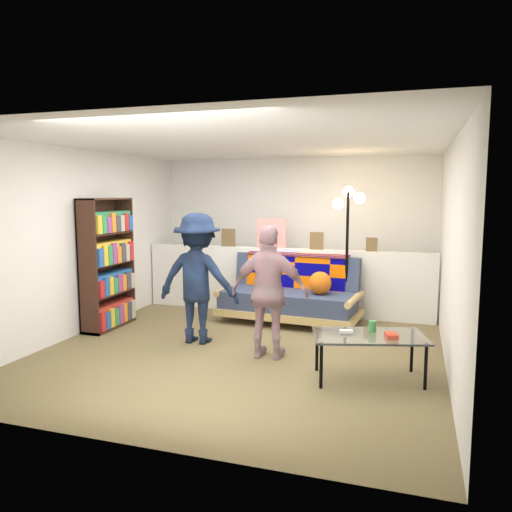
{
  "coord_description": "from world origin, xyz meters",
  "views": [
    {
      "loc": [
        1.89,
        -5.5,
        1.83
      ],
      "look_at": [
        0.0,
        0.4,
        1.05
      ],
      "focal_mm": 35.0,
      "sensor_mm": 36.0,
      "label": 1
    }
  ],
  "objects_px": {
    "floor_lamp": "(348,227)",
    "person_left": "(198,278)",
    "bookshelf": "(107,268)",
    "coffee_table": "(370,338)",
    "futon_sofa": "(291,294)",
    "person_right": "(269,292)"
  },
  "relations": [
    {
      "from": "futon_sofa",
      "to": "person_left",
      "type": "xyz_separation_m",
      "value": [
        -0.86,
        -1.31,
        0.4
      ]
    },
    {
      "from": "floor_lamp",
      "to": "futon_sofa",
      "type": "bearing_deg",
      "value": -167.11
    },
    {
      "from": "futon_sofa",
      "to": "coffee_table",
      "type": "height_order",
      "value": "futon_sofa"
    },
    {
      "from": "floor_lamp",
      "to": "person_right",
      "type": "xyz_separation_m",
      "value": [
        -0.61,
        -1.79,
        -0.62
      ]
    },
    {
      "from": "coffee_table",
      "to": "floor_lamp",
      "type": "bearing_deg",
      "value": 103.55
    },
    {
      "from": "coffee_table",
      "to": "person_left",
      "type": "xyz_separation_m",
      "value": [
        -2.13,
        0.65,
        0.37
      ]
    },
    {
      "from": "person_left",
      "to": "person_right",
      "type": "height_order",
      "value": "person_left"
    },
    {
      "from": "futon_sofa",
      "to": "person_right",
      "type": "relative_size",
      "value": 1.37
    },
    {
      "from": "floor_lamp",
      "to": "bookshelf",
      "type": "bearing_deg",
      "value": -158.21
    },
    {
      "from": "futon_sofa",
      "to": "coffee_table",
      "type": "xyz_separation_m",
      "value": [
        1.27,
        -1.96,
        0.03
      ]
    },
    {
      "from": "bookshelf",
      "to": "person_left",
      "type": "height_order",
      "value": "bookshelf"
    },
    {
      "from": "futon_sofa",
      "to": "floor_lamp",
      "type": "xyz_separation_m",
      "value": [
        0.75,
        0.17,
        0.97
      ]
    },
    {
      "from": "bookshelf",
      "to": "person_left",
      "type": "bearing_deg",
      "value": -9.76
    },
    {
      "from": "futon_sofa",
      "to": "bookshelf",
      "type": "relative_size",
      "value": 1.15
    },
    {
      "from": "floor_lamp",
      "to": "person_left",
      "type": "height_order",
      "value": "floor_lamp"
    },
    {
      "from": "floor_lamp",
      "to": "person_right",
      "type": "relative_size",
      "value": 1.29
    },
    {
      "from": "futon_sofa",
      "to": "floor_lamp",
      "type": "bearing_deg",
      "value": 12.89
    },
    {
      "from": "coffee_table",
      "to": "person_left",
      "type": "bearing_deg",
      "value": 163.0
    },
    {
      "from": "bookshelf",
      "to": "coffee_table",
      "type": "distance_m",
      "value": 3.72
    },
    {
      "from": "coffee_table",
      "to": "futon_sofa",
      "type": "bearing_deg",
      "value": 122.94
    },
    {
      "from": "person_left",
      "to": "coffee_table",
      "type": "bearing_deg",
      "value": 162.33
    },
    {
      "from": "person_left",
      "to": "floor_lamp",
      "type": "bearing_deg",
      "value": -138.17
    }
  ]
}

